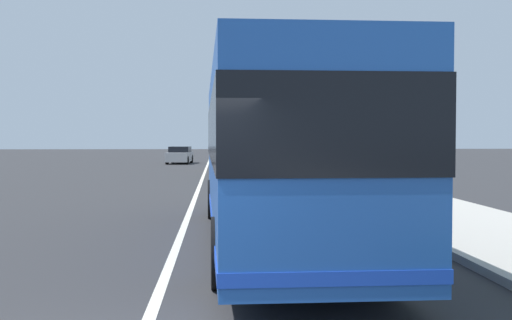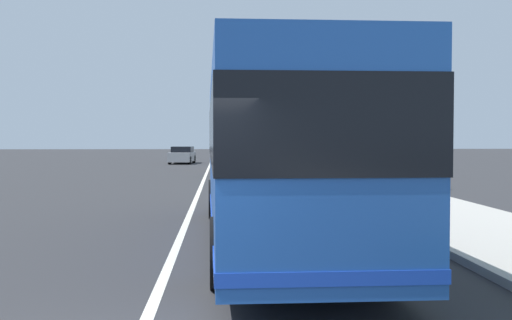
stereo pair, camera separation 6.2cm
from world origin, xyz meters
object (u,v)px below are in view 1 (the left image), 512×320
object	(u,v)px
coach_bus	(274,148)
car_behind_bus	(180,155)
car_ahead_same_lane	(241,164)
car_far_distant	(231,153)
car_oncoming	(241,159)
utility_pole	(365,108)

from	to	relation	value
coach_bus	car_behind_bus	world-z (taller)	coach_bus
car_ahead_same_lane	car_far_distant	distance (m)	20.71
coach_bus	car_far_distant	xyz separation A→B (m)	(41.98, -0.01, -1.16)
coach_bus	car_oncoming	size ratio (longest dim) A/B	2.53
coach_bus	car_behind_bus	bearing A→B (deg)	4.92
car_ahead_same_lane	car_far_distant	size ratio (longest dim) A/B	0.87
coach_bus	car_ahead_same_lane	size ratio (longest dim) A/B	2.93
coach_bus	car_oncoming	distance (m)	28.35
utility_pole	car_behind_bus	bearing A→B (deg)	17.85
coach_bus	car_behind_bus	xyz separation A→B (m)	(38.78, 4.19, -1.21)
coach_bus	car_far_distant	world-z (taller)	coach_bus
coach_bus	car_oncoming	bearing A→B (deg)	-1.95
car_ahead_same_lane	utility_pole	bearing A→B (deg)	-155.26
coach_bus	car_far_distant	bearing A→B (deg)	-1.26
coach_bus	car_far_distant	distance (m)	41.99
car_behind_bus	utility_pole	size ratio (longest dim) A/B	0.73
car_far_distant	car_behind_bus	size ratio (longest dim) A/B	1.01
coach_bus	utility_pole	size ratio (longest dim) A/B	1.87
utility_pole	car_ahead_same_lane	bearing A→B (deg)	24.93
coach_bus	utility_pole	world-z (taller)	utility_pole
car_far_distant	utility_pole	bearing A→B (deg)	-167.17
car_far_distant	coach_bus	bearing A→B (deg)	-175.71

